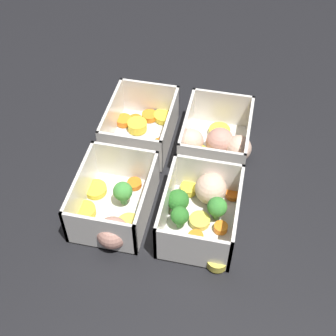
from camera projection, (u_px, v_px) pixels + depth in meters
ground_plane at (168, 178)px, 0.80m from camera, size 4.00×4.00×0.00m
container_near_left at (202, 207)px, 0.72m from camera, size 0.18×0.12×0.07m
container_near_right at (217, 142)px, 0.82m from camera, size 0.15×0.14×0.07m
container_far_left at (112, 209)px, 0.72m from camera, size 0.16×0.13×0.07m
container_far_right at (135, 135)px, 0.83m from camera, size 0.17×0.13×0.07m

